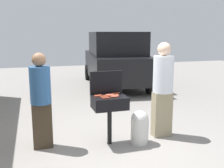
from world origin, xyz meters
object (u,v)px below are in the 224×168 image
object	(u,v)px
hot_dog_1	(114,97)
hot_dog_10	(112,96)
hot_dog_2	(110,94)
parked_minivan	(115,59)
hot_dog_5	(109,95)
person_left	(41,97)
bbq_grill	(110,104)
hot_dog_4	(106,96)
propane_tank	(140,126)
hot_dog_8	(98,95)
hot_dog_6	(104,97)
hot_dog_3	(115,95)
hot_dog_0	(106,98)
hot_dog_11	(98,96)
hot_dog_9	(116,93)
hot_dog_7	(115,96)
person_right	(163,86)

from	to	relation	value
hot_dog_1	hot_dog_10	distance (m)	0.07
hot_dog_2	parked_minivan	size ratio (longest dim) A/B	0.03
hot_dog_5	person_left	size ratio (longest dim) A/B	0.08
bbq_grill	hot_dog_2	distance (m)	0.18
hot_dog_4	person_left	distance (m)	1.11
hot_dog_1	propane_tank	distance (m)	0.74
person_left	hot_dog_2	bearing A→B (deg)	-10.49
hot_dog_8	hot_dog_10	bearing A→B (deg)	-24.75
hot_dog_2	hot_dog_6	bearing A→B (deg)	-133.10
bbq_grill	hot_dog_3	bearing A→B (deg)	6.02
hot_dog_0	hot_dog_11	distance (m)	0.20
hot_dog_1	parked_minivan	size ratio (longest dim) A/B	0.03
hot_dog_6	hot_dog_9	world-z (taller)	same
hot_dog_8	parked_minivan	size ratio (longest dim) A/B	0.03
hot_dog_1	hot_dog_3	bearing A→B (deg)	68.60
hot_dog_7	propane_tank	size ratio (longest dim) A/B	0.21
bbq_grill	propane_tank	bearing A→B (deg)	-15.91
hot_dog_6	person_right	xyz separation A→B (m)	(1.20, 0.14, 0.09)
hot_dog_1	hot_dog_4	xyz separation A→B (m)	(-0.12, 0.11, 0.00)
bbq_grill	hot_dog_10	distance (m)	0.16
hot_dog_2	hot_dog_11	world-z (taller)	same
hot_dog_7	hot_dog_6	bearing A→B (deg)	-174.49
hot_dog_7	person_left	size ratio (longest dim) A/B	0.08
hot_dog_11	hot_dog_2	bearing A→B (deg)	14.74
hot_dog_0	hot_dog_3	distance (m)	0.26
hot_dog_4	person_right	size ratio (longest dim) A/B	0.07
hot_dog_1	hot_dog_6	bearing A→B (deg)	173.31
hot_dog_9	person_left	size ratio (longest dim) A/B	0.08
bbq_grill	hot_dog_9	size ratio (longest dim) A/B	6.78
propane_tank	hot_dog_1	bearing A→B (deg)	173.16
bbq_grill	hot_dog_9	xyz separation A→B (m)	(0.16, 0.14, 0.15)
hot_dog_0	hot_dog_6	world-z (taller)	same
hot_dog_9	propane_tank	world-z (taller)	hot_dog_9
hot_dog_9	person_right	xyz separation A→B (m)	(0.91, -0.07, 0.09)
hot_dog_4	bbq_grill	bearing A→B (deg)	-18.11
hot_dog_11	person_right	world-z (taller)	person_right
hot_dog_3	hot_dog_8	bearing A→B (deg)	166.07
hot_dog_10	propane_tank	bearing A→B (deg)	-14.67
propane_tank	hot_dog_0	bearing A→B (deg)	179.72
hot_dog_10	hot_dog_1	bearing A→B (deg)	-73.24
hot_dog_7	hot_dog_2	bearing A→B (deg)	112.10
hot_dog_5	hot_dog_10	world-z (taller)	same
hot_dog_7	person_left	distance (m)	1.27
hot_dog_6	hot_dog_10	world-z (taller)	same
hot_dog_2	hot_dog_0	bearing A→B (deg)	-119.64
person_left	parked_minivan	distance (m)	5.66
bbq_grill	hot_dog_7	distance (m)	0.18
hot_dog_0	hot_dog_9	size ratio (longest dim) A/B	1.00
hot_dog_0	person_left	size ratio (longest dim) A/B	0.08
hot_dog_1	propane_tank	bearing A→B (deg)	-6.84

